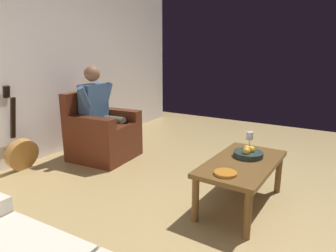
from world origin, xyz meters
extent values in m
plane|color=#9E8351|center=(0.00, 0.00, 0.00)|extent=(6.79, 6.79, 0.00)
cube|color=white|center=(0.00, -2.86, 1.35)|extent=(5.74, 0.06, 2.71)
cube|color=#4E2111|center=(-0.27, -2.09, 0.19)|extent=(0.80, 0.80, 0.38)
cube|color=#4E2111|center=(-0.27, -2.04, 0.43)|extent=(0.48, 0.66, 0.10)
cube|color=#4E2111|center=(-0.56, -2.12, 0.50)|extent=(0.22, 0.75, 0.24)
cube|color=#4E2111|center=(0.02, -2.07, 0.50)|extent=(0.22, 0.75, 0.24)
cube|color=#4E2111|center=(-0.24, -2.41, 0.64)|extent=(0.75, 0.18, 0.51)
cube|color=#375375|center=(-0.26, -2.24, 0.74)|extent=(0.41, 0.21, 0.51)
sphere|color=brown|center=(-0.26, -2.24, 1.12)|extent=(0.20, 0.20, 0.20)
cylinder|color=#4F4937|center=(-0.39, -2.06, 0.50)|extent=(0.16, 0.39, 0.13)
cylinder|color=#4F4937|center=(-0.41, -1.86, 0.24)|extent=(0.13, 0.13, 0.48)
cylinder|color=#375375|center=(-0.49, -2.21, 0.85)|extent=(0.21, 0.11, 0.29)
cylinder|color=#4F4937|center=(-0.15, -2.03, 0.50)|extent=(0.16, 0.39, 0.13)
cylinder|color=#4F4937|center=(-0.17, -1.84, 0.24)|extent=(0.13, 0.13, 0.48)
cylinder|color=#375375|center=(-0.03, -2.17, 0.85)|extent=(0.21, 0.11, 0.29)
cube|color=brown|center=(0.03, -0.12, 0.41)|extent=(1.06, 0.58, 0.04)
cylinder|color=brown|center=(-0.43, 0.12, 0.20)|extent=(0.06, 0.06, 0.39)
cylinder|color=brown|center=(0.51, 0.09, 0.20)|extent=(0.06, 0.06, 0.39)
cylinder|color=brown|center=(-0.45, -0.33, 0.20)|extent=(0.06, 0.06, 0.39)
cylinder|color=brown|center=(0.49, -0.36, 0.20)|extent=(0.06, 0.06, 0.39)
cylinder|color=#AC7637|center=(0.57, -2.65, 0.19)|extent=(0.39, 0.18, 0.40)
cylinder|color=black|center=(0.57, -2.60, 0.21)|extent=(0.11, 0.03, 0.11)
cube|color=black|center=(0.57, -2.74, 0.63)|extent=(0.05, 0.14, 0.51)
cube|color=black|center=(0.57, -2.81, 0.94)|extent=(0.07, 0.06, 0.14)
cylinder|color=silver|center=(-0.38, -0.18, 0.44)|extent=(0.07, 0.07, 0.01)
cylinder|color=silver|center=(-0.38, -0.18, 0.48)|extent=(0.01, 0.01, 0.09)
cylinder|color=silver|center=(-0.38, -0.18, 0.57)|extent=(0.07, 0.07, 0.08)
cylinder|color=#590C19|center=(-0.38, -0.18, 0.55)|extent=(0.06, 0.06, 0.03)
cylinder|color=#202E2A|center=(-0.11, -0.11, 0.46)|extent=(0.27, 0.27, 0.05)
sphere|color=gold|center=(-0.06, -0.11, 0.51)|extent=(0.07, 0.07, 0.07)
sphere|color=gold|center=(-0.13, -0.09, 0.51)|extent=(0.07, 0.07, 0.07)
sphere|color=gold|center=(-0.13, -0.13, 0.51)|extent=(0.07, 0.07, 0.07)
cylinder|color=#B36D21|center=(0.39, -0.14, 0.45)|extent=(0.18, 0.18, 0.02)
camera|label=1|loc=(2.52, 0.62, 1.39)|focal=31.56mm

